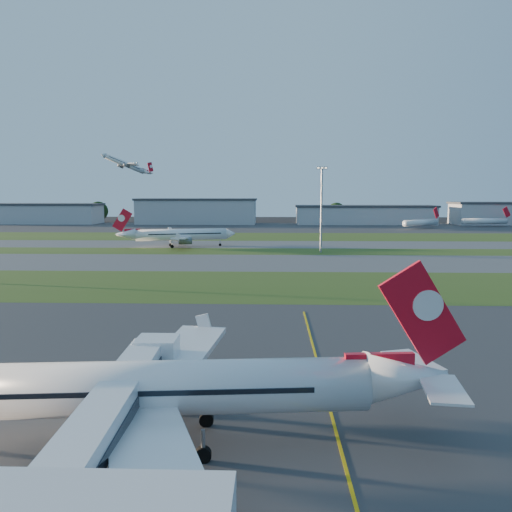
{
  "coord_description": "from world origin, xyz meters",
  "views": [
    {
      "loc": [
        0.22,
        -43.23,
        17.53
      ],
      "look_at": [
        -2.57,
        41.96,
        7.0
      ],
      "focal_mm": 35.0,
      "sensor_mm": 36.0,
      "label": 1
    }
  ],
  "objects_px": {
    "airliner_taxiing": "(181,235)",
    "light_mast_centre": "(321,204)",
    "airliner_parked": "(159,389)",
    "mini_jet_far": "(485,221)",
    "mini_jet_near": "(421,223)",
    "jet_bridge": "(104,422)"
  },
  "relations": [
    {
      "from": "mini_jet_near",
      "to": "light_mast_centre",
      "type": "distance_m",
      "value": 123.83
    },
    {
      "from": "jet_bridge",
      "to": "light_mast_centre",
      "type": "xyz_separation_m",
      "value": [
        24.81,
        123.24,
        10.81
      ]
    },
    {
      "from": "jet_bridge",
      "to": "mini_jet_near",
      "type": "relative_size",
      "value": 1.14
    },
    {
      "from": "airliner_taxiing",
      "to": "mini_jet_near",
      "type": "height_order",
      "value": "airliner_taxiing"
    },
    {
      "from": "airliner_parked",
      "to": "light_mast_centre",
      "type": "bearing_deg",
      "value": 74.0
    },
    {
      "from": "airliner_parked",
      "to": "mini_jet_near",
      "type": "height_order",
      "value": "airliner_parked"
    },
    {
      "from": "airliner_parked",
      "to": "mini_jet_far",
      "type": "xyz_separation_m",
      "value": [
        123.04,
        240.98,
        -0.77
      ]
    },
    {
      "from": "airliner_taxiing",
      "to": "light_mast_centre",
      "type": "relative_size",
      "value": 1.41
    },
    {
      "from": "mini_jet_near",
      "to": "mini_jet_far",
      "type": "relative_size",
      "value": 0.83
    },
    {
      "from": "airliner_parked",
      "to": "light_mast_centre",
      "type": "height_order",
      "value": "light_mast_centre"
    },
    {
      "from": "airliner_parked",
      "to": "airliner_taxiing",
      "type": "height_order",
      "value": "airliner_taxiing"
    },
    {
      "from": "airliner_parked",
      "to": "mini_jet_far",
      "type": "relative_size",
      "value": 1.31
    },
    {
      "from": "airliner_taxiing",
      "to": "light_mast_centre",
      "type": "distance_m",
      "value": 48.83
    },
    {
      "from": "airliner_parked",
      "to": "light_mast_centre",
      "type": "relative_size",
      "value": 1.43
    },
    {
      "from": "jet_bridge",
      "to": "mini_jet_near",
      "type": "distance_m",
      "value": 245.75
    },
    {
      "from": "jet_bridge",
      "to": "airliner_taxiing",
      "type": "distance_m",
      "value": 139.0
    },
    {
      "from": "jet_bridge",
      "to": "airliner_parked",
      "type": "xyz_separation_m",
      "value": [
        2.21,
        5.05,
        0.05
      ]
    },
    {
      "from": "jet_bridge",
      "to": "mini_jet_far",
      "type": "height_order",
      "value": "mini_jet_far"
    },
    {
      "from": "airliner_parked",
      "to": "mini_jet_near",
      "type": "relative_size",
      "value": 1.57
    },
    {
      "from": "mini_jet_near",
      "to": "jet_bridge",
      "type": "bearing_deg",
      "value": -148.56
    },
    {
      "from": "mini_jet_near",
      "to": "airliner_parked",
      "type": "bearing_deg",
      "value": -148.49
    },
    {
      "from": "airliner_parked",
      "to": "mini_jet_far",
      "type": "bearing_deg",
      "value": 57.78
    }
  ]
}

